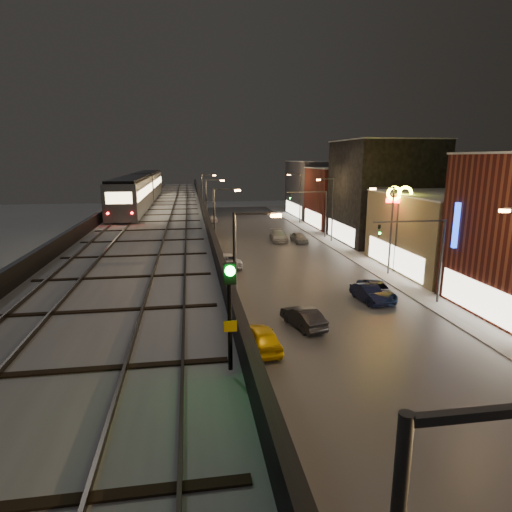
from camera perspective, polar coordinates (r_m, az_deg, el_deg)
road_surface at (r=46.57m, az=4.42°, el=-1.65°), size 17.00×120.00×0.06m
sidewalk_right at (r=49.77m, az=15.71°, el=-1.10°), size 4.00×120.00×0.14m
under_viaduct_pavement at (r=45.48m, az=-12.39°, el=-2.27°), size 11.00×120.00×0.06m
elevated_viaduct at (r=41.26m, az=-13.01°, el=4.09°), size 9.00×100.00×6.30m
viaduct_trackbed at (r=41.28m, az=-13.06°, el=5.17°), size 8.40×100.00×0.32m
viaduct_parapet_streetside at (r=41.16m, az=-7.00°, el=6.04°), size 0.30×100.00×1.10m
viaduct_parapet_far at (r=41.80m, az=-19.06°, el=5.53°), size 0.30×100.00×1.10m
building_c at (r=49.53m, az=24.28°, el=2.90°), size 12.20×15.20×8.16m
building_d at (r=63.09m, az=16.64°, el=8.17°), size 12.20×13.20×14.16m
building_e at (r=76.10m, az=12.04°, el=7.64°), size 12.20×12.20×10.16m
building_f at (r=89.24m, az=8.85°, el=8.82°), size 12.20×16.20×11.16m
streetlight_left_1 at (r=22.93m, az=-2.14°, el=-3.50°), size 2.57×0.28×9.00m
streetlight_left_2 at (r=40.45m, az=-5.15°, el=3.65°), size 2.57×0.28×9.00m
streetlight_right_2 at (r=44.92m, az=17.30°, el=4.04°), size 2.56×0.28×9.00m
streetlight_left_3 at (r=58.27m, az=-6.34°, el=6.46°), size 2.57×0.28×9.00m
streetlight_right_3 at (r=61.45m, az=9.95°, el=6.67°), size 2.56×0.28×9.00m
streetlight_left_4 at (r=76.17m, az=-6.98°, el=7.95°), size 2.57×0.28×9.00m
streetlight_right_4 at (r=78.63m, az=5.74°, el=8.13°), size 2.56×0.28×9.00m
traffic_light_rig_a at (r=36.84m, az=22.05°, el=0.67°), size 6.10×0.34×7.00m
traffic_light_rig_b at (r=64.10m, az=8.31°, el=6.32°), size 6.10×0.34×7.00m
subway_train at (r=52.53m, az=-15.06°, el=8.72°), size 2.77×33.60×3.31m
rail_signal at (r=10.11m, az=-3.51°, el=-5.29°), size 0.32×0.41×2.74m
car_taxi at (r=27.10m, az=0.73°, el=-10.91°), size 2.27×4.65×1.53m
car_near_white at (r=30.61m, az=6.30°, el=-8.22°), size 2.59×4.60×1.44m
car_mid_silver at (r=46.83m, az=-4.13°, el=-0.63°), size 3.51×5.91×1.54m
car_far_white at (r=80.07m, az=-5.78°, el=4.91°), size 1.83×3.92×1.30m
car_onc_silver at (r=36.86m, az=14.81°, el=-4.92°), size 1.90×4.35×1.39m
car_onc_dark at (r=37.59m, az=15.75°, el=-4.55°), size 3.32×5.67×1.48m
car_onc_white at (r=61.55m, az=3.03°, el=2.64°), size 2.31×5.24×1.50m
car_onc_red at (r=60.60m, az=5.76°, el=2.41°), size 1.98×4.40×1.47m
sign_mcdonalds at (r=45.89m, az=18.51°, el=6.57°), size 2.67×0.74×8.99m
sign_carwash at (r=37.82m, az=25.90°, el=2.72°), size 1.60×0.35×8.32m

